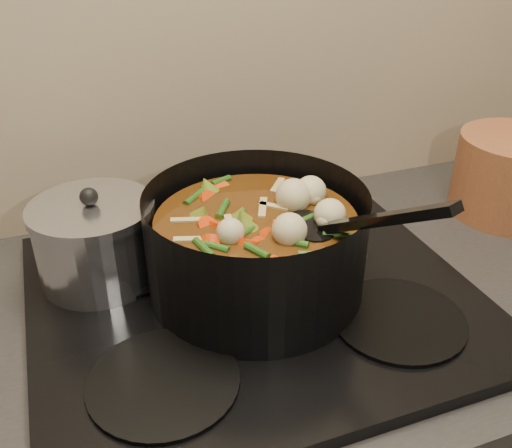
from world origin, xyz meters
name	(u,v)px	position (x,y,z in m)	size (l,w,h in m)	color
stovetop	(253,296)	(0.00, 1.93, 0.92)	(0.62, 0.54, 0.03)	black
stockpot	(256,246)	(0.01, 1.94, 1.00)	(0.35, 0.41, 0.23)	black
saucepan	(96,241)	(-0.20, 2.05, 0.99)	(0.18, 0.18, 0.15)	silver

